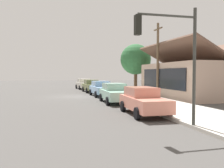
# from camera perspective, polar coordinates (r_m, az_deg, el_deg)

# --- Properties ---
(ground_plane) EXTENTS (120.00, 120.00, 0.00)m
(ground_plane) POSITION_cam_1_polar(r_m,az_deg,el_deg) (25.47, -8.90, -2.95)
(ground_plane) COLOR #4C4947
(sidewalk_curb) EXTENTS (60.00, 4.20, 0.16)m
(sidewalk_curb) POSITION_cam_1_polar(r_m,az_deg,el_deg) (26.60, 3.21, -2.52)
(sidewalk_curb) COLOR beige
(sidewalk_curb) RESTS_ON ground
(car_ivory) EXTENTS (4.73, 2.30, 1.59)m
(car_ivory) POSITION_cam_1_polar(r_m,az_deg,el_deg) (37.57, -6.64, 0.05)
(car_ivory) COLOR silver
(car_ivory) RESTS_ON ground
(car_olive) EXTENTS (4.71, 2.05, 1.59)m
(car_olive) POSITION_cam_1_polar(r_m,az_deg,el_deg) (31.32, -4.85, -0.43)
(car_olive) COLOR olive
(car_olive) RESTS_ON ground
(car_skyblue) EXTENTS (4.71, 2.09, 1.59)m
(car_skyblue) POSITION_cam_1_polar(r_m,az_deg,el_deg) (25.77, -2.53, -1.04)
(car_skyblue) COLOR #8CB7E0
(car_skyblue) RESTS_ON ground
(car_seafoam) EXTENTS (4.84, 2.19, 1.59)m
(car_seafoam) POSITION_cam_1_polar(r_m,az_deg,el_deg) (19.86, 0.69, -2.09)
(car_seafoam) COLOR #9ED1BC
(car_seafoam) RESTS_ON ground
(car_coral) EXTENTS (4.67, 2.07, 1.59)m
(car_coral) POSITION_cam_1_polar(r_m,az_deg,el_deg) (14.33, 7.33, -3.89)
(car_coral) COLOR #EA8C75
(car_coral) RESTS_ON ground
(storefront_building) EXTENTS (11.74, 7.56, 5.52)m
(storefront_building) POSITION_cam_1_polar(r_m,az_deg,el_deg) (26.33, 18.78, 1.21)
(storefront_building) COLOR tan
(storefront_building) RESTS_ON ground
(shade_tree) EXTENTS (4.02, 4.02, 6.28)m
(shade_tree) POSITION_cam_1_polar(r_m,az_deg,el_deg) (32.16, 5.60, 5.76)
(shade_tree) COLOR brown
(shade_tree) RESTS_ON ground
(traffic_light_main) EXTENTS (0.37, 2.79, 5.20)m
(traffic_light_main) POSITION_cam_1_polar(r_m,az_deg,el_deg) (10.55, 13.99, 8.35)
(traffic_light_main) COLOR #383833
(traffic_light_main) RESTS_ON ground
(utility_pole_wooden) EXTENTS (1.80, 0.24, 7.50)m
(utility_pole_wooden) POSITION_cam_1_polar(r_m,az_deg,el_deg) (25.09, 10.73, 5.93)
(utility_pole_wooden) COLOR brown
(utility_pole_wooden) RESTS_ON ground
(fire_hydrant_red) EXTENTS (0.22, 0.22, 0.71)m
(fire_hydrant_red) POSITION_cam_1_polar(r_m,az_deg,el_deg) (23.25, 2.20, -2.21)
(fire_hydrant_red) COLOR red
(fire_hydrant_red) RESTS_ON sidewalk_curb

